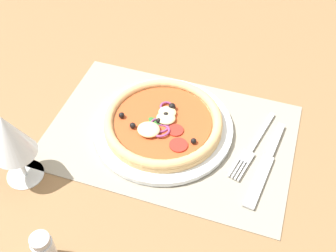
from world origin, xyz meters
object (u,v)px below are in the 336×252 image
at_px(plate, 163,127).
at_px(wine_glass, 10,138).
at_px(knife, 266,164).
at_px(fork, 252,148).
at_px(pepper_shaker, 44,250).
at_px(pizza, 163,122).

xyz_separation_m(plate, wine_glass, (0.19, 0.17, 0.09)).
height_order(knife, wine_glass, wine_glass).
bearing_deg(plate, fork, -178.07).
bearing_deg(plate, knife, 173.49).
distance_m(plate, pepper_shaker, 0.31).
distance_m(fork, pepper_shaker, 0.39).
relative_size(fork, knife, 0.89).
relative_size(pizza, knife, 1.11).
bearing_deg(pizza, pepper_shaker, 75.00).
distance_m(fork, knife, 0.04).
height_order(wine_glass, pepper_shaker, wine_glass).
height_order(plate, knife, plate).
xyz_separation_m(fork, knife, (-0.03, 0.03, 0.00)).
height_order(fork, wine_glass, wine_glass).
distance_m(wine_glass, pepper_shaker, 0.18).
relative_size(wine_glass, pepper_shaker, 2.22).
xyz_separation_m(knife, pepper_shaker, (0.28, 0.28, 0.03)).
bearing_deg(fork, wine_glass, -50.73).
bearing_deg(plate, wine_glass, 41.70).
relative_size(plate, wine_glass, 1.77).
height_order(plate, pizza, pizza).
xyz_separation_m(pizza, fork, (-0.17, -0.01, -0.02)).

